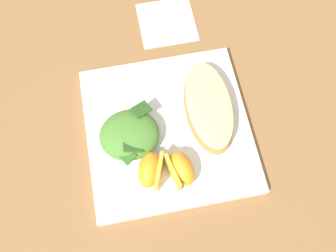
{
  "coord_description": "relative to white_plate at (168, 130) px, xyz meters",
  "views": [
    {
      "loc": [
        -0.04,
        -0.23,
        0.6
      ],
      "look_at": [
        0.0,
        0.0,
        0.03
      ],
      "focal_mm": 39.12,
      "sensor_mm": 36.0,
      "label": 1
    }
  ],
  "objects": [
    {
      "name": "cheesy_pizza_bread",
      "position": [
        0.07,
        0.02,
        0.03
      ],
      "size": [
        0.08,
        0.17,
        0.04
      ],
      "color": "#B77F42",
      "rests_on": "white_plate"
    },
    {
      "name": "orange_wedge_middle",
      "position": [
        0.01,
        -0.08,
        0.03
      ],
      "size": [
        0.05,
        0.07,
        0.04
      ],
      "color": "orange",
      "rests_on": "white_plate"
    },
    {
      "name": "white_plate",
      "position": [
        0.0,
        0.0,
        0.0
      ],
      "size": [
        0.28,
        0.28,
        0.02
      ],
      "primitive_type": "cube",
      "color": "white",
      "rests_on": "ground"
    },
    {
      "name": "paper_napkin",
      "position": [
        0.04,
        0.23,
        -0.01
      ],
      "size": [
        0.11,
        0.11,
        0.0
      ],
      "primitive_type": "cube",
      "rotation": [
        0.0,
        0.0,
        0.0
      ],
      "color": "white",
      "rests_on": "ground"
    },
    {
      "name": "ground",
      "position": [
        0.0,
        0.0,
        -0.01
      ],
      "size": [
        3.0,
        3.0,
        0.0
      ],
      "primitive_type": "plane",
      "color": "olive"
    },
    {
      "name": "green_salad_pile",
      "position": [
        -0.07,
        -0.01,
        0.03
      ],
      "size": [
        0.1,
        0.11,
        0.04
      ],
      "color": "#4C8433",
      "rests_on": "white_plate"
    },
    {
      "name": "orange_wedge_front",
      "position": [
        -0.04,
        -0.07,
        0.03
      ],
      "size": [
        0.06,
        0.07,
        0.04
      ],
      "color": "orange",
      "rests_on": "white_plate"
    }
  ]
}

